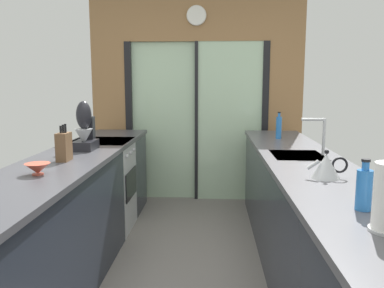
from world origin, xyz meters
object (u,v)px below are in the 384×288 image
Objects in this scene: kettle at (326,166)px; soap_bottle_near at (364,189)px; knife_block at (64,146)px; mixing_bowl_far at (38,169)px; stand_mixer at (85,131)px; oven_range at (103,186)px; soap_bottle_far at (279,127)px.

kettle is 1.05× the size of soap_bottle_near.
kettle is at bearing -14.30° from knife_block.
stand_mixer is (0.00, 0.95, 0.12)m from mixing_bowl_far.
kettle is (1.78, -0.95, -0.09)m from stand_mixer.
soap_bottle_near reaches higher than oven_range.
stand_mixer is 1.78× the size of soap_bottle_near.
knife_block is at bearing -90.00° from stand_mixer.
stand_mixer reaches higher than mixing_bowl_far.
oven_range is 3.90× the size of soap_bottle_near.
soap_bottle_far is (0.00, 2.34, 0.02)m from soap_bottle_near.
oven_range is 3.73× the size of kettle.
mixing_bowl_far is 1.78m from kettle.
oven_range is 3.34× the size of knife_block.
soap_bottle_near is 0.85× the size of soap_bottle_far.
soap_bottle_near is at bearing -30.73° from knife_block.
oven_range is at bearing 91.95° from stand_mixer.
oven_range is 2.82m from soap_bottle_near.
soap_bottle_far is at bearing 44.23° from mixing_bowl_far.
oven_range is 1.18m from knife_block.
soap_bottle_near is at bearing -41.09° from stand_mixer.
mixing_bowl_far is 0.64× the size of kettle.
knife_block is 0.50m from stand_mixer.
oven_range is 3.32× the size of soap_bottle_far.
knife_block reaches higher than oven_range.
soap_bottle_near is (1.80, -2.09, 0.56)m from oven_range.
oven_range is at bearing 91.02° from knife_block.
mixing_bowl_far is (0.02, -1.49, 0.50)m from oven_range.
stand_mixer reaches higher than oven_range.
soap_bottle_near is (1.78, -0.61, 0.06)m from mixing_bowl_far.
soap_bottle_far is (-0.00, 1.74, 0.04)m from kettle.
kettle is at bearing -89.95° from soap_bottle_far.
soap_bottle_near reaches higher than kettle.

